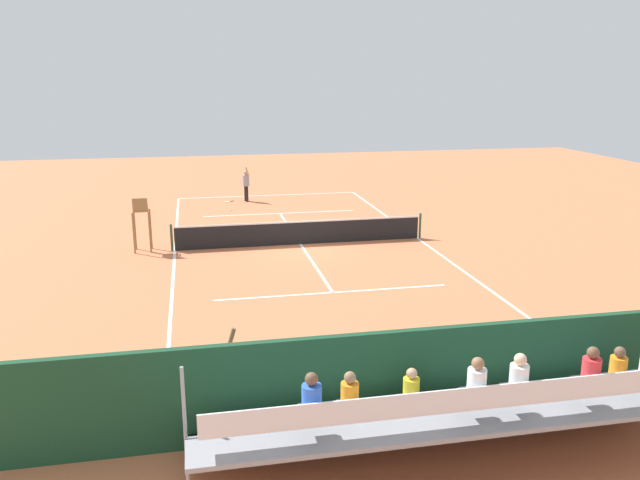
{
  "coord_description": "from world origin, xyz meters",
  "views": [
    {
      "loc": [
        4.19,
        24.75,
        6.72
      ],
      "look_at": [
        0.0,
        4.0,
        1.2
      ],
      "focal_mm": 35.85,
      "sensor_mm": 36.0,
      "label": 1
    }
  ],
  "objects_px": {
    "bleacher_stand": "(456,413)",
    "equipment_bag": "(434,397)",
    "tennis_racket": "(228,202)",
    "tennis_ball_far": "(256,203)",
    "umpire_chair": "(141,218)",
    "tennis_net": "(300,232)",
    "tennis_player": "(246,183)",
    "courtside_bench": "(501,371)",
    "line_judge": "(232,376)",
    "tennis_ball_near": "(231,210)"
  },
  "relations": [
    {
      "from": "bleacher_stand",
      "to": "equipment_bag",
      "type": "distance_m",
      "value": 2.2
    },
    {
      "from": "tennis_racket",
      "to": "tennis_ball_far",
      "type": "bearing_deg",
      "value": 148.58
    },
    {
      "from": "tennis_racket",
      "to": "tennis_ball_far",
      "type": "height_order",
      "value": "tennis_ball_far"
    },
    {
      "from": "umpire_chair",
      "to": "tennis_racket",
      "type": "relative_size",
      "value": 3.68
    },
    {
      "from": "tennis_net",
      "to": "tennis_player",
      "type": "relative_size",
      "value": 5.35
    },
    {
      "from": "umpire_chair",
      "to": "equipment_bag",
      "type": "bearing_deg",
      "value": 116.4
    },
    {
      "from": "courtside_bench",
      "to": "line_judge",
      "type": "relative_size",
      "value": 0.93
    },
    {
      "from": "tennis_net",
      "to": "tennis_player",
      "type": "xyz_separation_m",
      "value": [
        1.36,
        -9.5,
        0.51
      ]
    },
    {
      "from": "umpire_chair",
      "to": "tennis_ball_near",
      "type": "xyz_separation_m",
      "value": [
        -3.87,
        -7.06,
        -1.28
      ]
    },
    {
      "from": "tennis_ball_far",
      "to": "line_judge",
      "type": "relative_size",
      "value": 0.03
    },
    {
      "from": "courtside_bench",
      "to": "tennis_ball_far",
      "type": "bearing_deg",
      "value": -82.19
    },
    {
      "from": "bleacher_stand",
      "to": "tennis_ball_near",
      "type": "distance_m",
      "value": 22.78
    },
    {
      "from": "umpire_chair",
      "to": "tennis_player",
      "type": "relative_size",
      "value": 1.11
    },
    {
      "from": "equipment_bag",
      "to": "tennis_racket",
      "type": "height_order",
      "value": "equipment_bag"
    },
    {
      "from": "bleacher_stand",
      "to": "tennis_net",
      "type": "bearing_deg",
      "value": -89.53
    },
    {
      "from": "bleacher_stand",
      "to": "tennis_ball_near",
      "type": "relative_size",
      "value": 137.27
    },
    {
      "from": "bleacher_stand",
      "to": "tennis_ball_far",
      "type": "height_order",
      "value": "bleacher_stand"
    },
    {
      "from": "courtside_bench",
      "to": "umpire_chair",
      "type": "bearing_deg",
      "value": -58.39
    },
    {
      "from": "equipment_bag",
      "to": "line_judge",
      "type": "bearing_deg",
      "value": -1.84
    },
    {
      "from": "courtside_bench",
      "to": "tennis_player",
      "type": "bearing_deg",
      "value": -81.44
    },
    {
      "from": "equipment_bag",
      "to": "line_judge",
      "type": "distance_m",
      "value": 4.23
    },
    {
      "from": "umpire_chair",
      "to": "tennis_ball_near",
      "type": "distance_m",
      "value": 8.15
    },
    {
      "from": "umpire_chair",
      "to": "tennis_player",
      "type": "height_order",
      "value": "umpire_chair"
    },
    {
      "from": "tennis_net",
      "to": "tennis_player",
      "type": "bearing_deg",
      "value": -81.88
    },
    {
      "from": "tennis_net",
      "to": "courtside_bench",
      "type": "xyz_separation_m",
      "value": [
        -2.07,
        13.27,
        0.06
      ]
    },
    {
      "from": "tennis_ball_near",
      "to": "line_judge",
      "type": "height_order",
      "value": "line_judge"
    },
    {
      "from": "tennis_racket",
      "to": "line_judge",
      "type": "xyz_separation_m",
      "value": [
        1.25,
        22.79,
        1.0
      ]
    },
    {
      "from": "tennis_net",
      "to": "tennis_racket",
      "type": "relative_size",
      "value": 17.71
    },
    {
      "from": "tennis_racket",
      "to": "tennis_net",
      "type": "bearing_deg",
      "value": 103.96
    },
    {
      "from": "courtside_bench",
      "to": "equipment_bag",
      "type": "height_order",
      "value": "courtside_bench"
    },
    {
      "from": "line_judge",
      "to": "tennis_ball_near",
      "type": "bearing_deg",
      "value": -93.6
    },
    {
      "from": "bleacher_stand",
      "to": "tennis_player",
      "type": "xyz_separation_m",
      "value": [
        1.48,
        -24.91,
        0.03
      ]
    },
    {
      "from": "equipment_bag",
      "to": "tennis_player",
      "type": "distance_m",
      "value": 22.99
    },
    {
      "from": "bleacher_stand",
      "to": "tennis_ball_far",
      "type": "bearing_deg",
      "value": -87.47
    },
    {
      "from": "umpire_chair",
      "to": "tennis_ball_far",
      "type": "distance_m",
      "value": 10.07
    },
    {
      "from": "umpire_chair",
      "to": "tennis_racket",
      "type": "height_order",
      "value": "umpire_chair"
    },
    {
      "from": "tennis_net",
      "to": "equipment_bag",
      "type": "height_order",
      "value": "tennis_net"
    },
    {
      "from": "tennis_ball_near",
      "to": "line_judge",
      "type": "distance_m",
      "value": 20.55
    },
    {
      "from": "tennis_ball_near",
      "to": "tennis_net",
      "type": "bearing_deg",
      "value": 107.86
    },
    {
      "from": "tennis_net",
      "to": "bleacher_stand",
      "type": "distance_m",
      "value": 15.41
    },
    {
      "from": "tennis_ball_near",
      "to": "tennis_player",
      "type": "bearing_deg",
      "value": -113.11
    },
    {
      "from": "courtside_bench",
      "to": "line_judge",
      "type": "bearing_deg",
      "value": -0.05
    },
    {
      "from": "umpire_chair",
      "to": "tennis_ball_far",
      "type": "relative_size",
      "value": 32.42
    },
    {
      "from": "courtside_bench",
      "to": "line_judge",
      "type": "xyz_separation_m",
      "value": [
        5.69,
        -0.01,
        0.46
      ]
    },
    {
      "from": "tennis_net",
      "to": "tennis_ball_far",
      "type": "xyz_separation_m",
      "value": [
        0.94,
        -8.65,
        -0.47
      ]
    },
    {
      "from": "umpire_chair",
      "to": "tennis_racket",
      "type": "xyz_separation_m",
      "value": [
        -3.83,
        -9.36,
        -1.3
      ]
    },
    {
      "from": "tennis_net",
      "to": "tennis_ball_near",
      "type": "height_order",
      "value": "tennis_net"
    },
    {
      "from": "umpire_chair",
      "to": "equipment_bag",
      "type": "relative_size",
      "value": 2.38
    },
    {
      "from": "equipment_bag",
      "to": "tennis_racket",
      "type": "bearing_deg",
      "value": -82.79
    },
    {
      "from": "courtside_bench",
      "to": "tennis_ball_near",
      "type": "relative_size",
      "value": 27.27
    }
  ]
}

